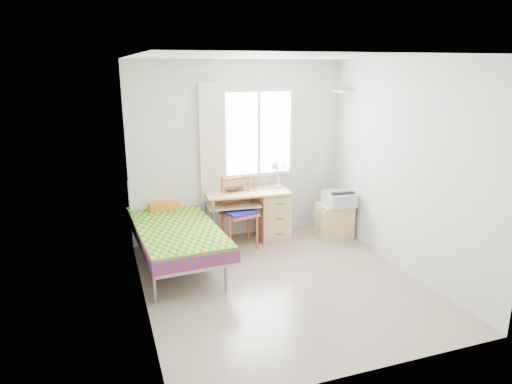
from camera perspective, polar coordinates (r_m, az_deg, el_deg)
floor at (r=5.57m, az=3.37°, el=-11.29°), size 3.50×3.50×0.00m
ceiling at (r=4.98m, az=3.86°, el=16.51°), size 3.50×3.50×0.00m
wall_back at (r=6.73m, az=-2.17°, el=5.15°), size 3.20×0.00×3.20m
wall_left at (r=4.75m, az=-14.50°, el=0.25°), size 0.00×3.50×3.50m
wall_right at (r=5.91m, az=18.07°, el=2.93°), size 0.00×3.50×3.50m
window at (r=6.76m, az=0.32°, el=7.35°), size 1.10×0.04×1.30m
curtain at (r=6.53m, az=-5.55°, el=6.10°), size 0.35×0.05×1.70m
floating_shelf at (r=6.90m, az=10.84°, el=12.26°), size 0.20×0.32×0.03m
bed at (r=6.07m, az=-10.14°, el=-4.61°), size 1.11×2.18×0.92m
desk at (r=6.80m, az=1.52°, el=-2.46°), size 1.26×0.65×0.76m
chair at (r=6.48m, az=-2.17°, el=-1.96°), size 0.53×0.53×1.01m
cabinet at (r=6.96m, az=9.68°, el=-3.57°), size 0.50×0.44×0.52m
printer at (r=6.85m, az=10.31°, el=-0.77°), size 0.42×0.48×0.20m
laptop at (r=6.60m, az=-2.44°, el=0.23°), size 0.36×0.29×0.03m
pen_cup at (r=6.76m, az=-0.16°, el=0.93°), size 0.08×0.08×0.10m
task_lamp at (r=6.60m, az=2.69°, el=2.45°), size 0.23×0.32×0.42m
book at (r=6.56m, az=-2.34°, el=-1.51°), size 0.17×0.24×0.02m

